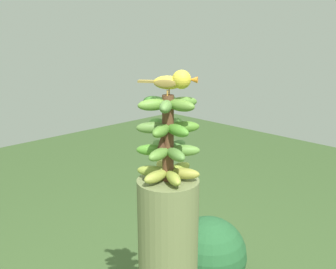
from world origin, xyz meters
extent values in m
cylinder|color=brown|center=(0.00, 0.00, 1.10)|extent=(0.04, 0.04, 0.32)
ellipsoid|color=#9B9A38|center=(-0.05, 0.03, 0.97)|extent=(0.12, 0.09, 0.04)
ellipsoid|color=#8B9E3B|center=(-0.05, -0.03, 0.97)|extent=(0.12, 0.10, 0.04)
ellipsoid|color=#939B3E|center=(0.00, -0.06, 0.97)|extent=(0.05, 0.12, 0.04)
ellipsoid|color=#95A13D|center=(0.05, -0.03, 0.97)|extent=(0.12, 0.09, 0.04)
ellipsoid|color=olive|center=(0.05, 0.03, 0.97)|extent=(0.12, 0.10, 0.04)
ellipsoid|color=#91A438|center=(0.00, 0.06, 0.97)|extent=(0.05, 0.12, 0.04)
ellipsoid|color=#4D8D2B|center=(-0.04, -0.04, 1.05)|extent=(0.11, 0.11, 0.04)
ellipsoid|color=#5C8936|center=(0.01, -0.06, 1.05)|extent=(0.07, 0.12, 0.04)
ellipsoid|color=#548138|center=(0.06, -0.02, 1.05)|extent=(0.12, 0.07, 0.04)
ellipsoid|color=#5D8C39|center=(0.04, 0.04, 1.05)|extent=(0.11, 0.11, 0.04)
ellipsoid|color=#4C7E38|center=(-0.01, 0.06, 1.05)|extent=(0.07, 0.12, 0.04)
ellipsoid|color=#518135|center=(-0.06, 0.02, 1.05)|extent=(0.12, 0.07, 0.04)
ellipsoid|color=#4B882B|center=(0.06, -0.01, 1.14)|extent=(0.12, 0.06, 0.04)
ellipsoid|color=#51852A|center=(0.04, 0.04, 1.14)|extent=(0.11, 0.12, 0.04)
ellipsoid|color=#518A34|center=(-0.02, 0.05, 1.14)|extent=(0.08, 0.12, 0.04)
ellipsoid|color=#4E8D33|center=(-0.06, 0.01, 1.14)|extent=(0.12, 0.06, 0.04)
ellipsoid|color=#59813A|center=(-0.04, -0.04, 1.14)|extent=(0.11, 0.12, 0.04)
ellipsoid|color=#52812E|center=(0.02, -0.05, 1.14)|extent=(0.08, 0.12, 0.04)
ellipsoid|color=#588131|center=(0.06, 0.01, 1.23)|extent=(0.12, 0.06, 0.04)
ellipsoid|color=#538130|center=(0.02, 0.05, 1.23)|extent=(0.08, 0.12, 0.04)
ellipsoid|color=#4C7B34|center=(-0.03, 0.04, 1.23)|extent=(0.10, 0.12, 0.04)
ellipsoid|color=#4A8D36|center=(-0.06, -0.01, 1.23)|extent=(0.12, 0.06, 0.04)
ellipsoid|color=#5C8A34|center=(-0.02, -0.05, 1.23)|extent=(0.08, 0.12, 0.04)
ellipsoid|color=#56803C|center=(0.03, -0.04, 1.23)|extent=(0.10, 0.12, 0.04)
cone|color=#4C2D1E|center=(0.00, -0.03, 1.09)|extent=(0.04, 0.04, 0.06)
cylinder|color=#C68933|center=(0.01, -0.01, 1.27)|extent=(0.01, 0.01, 0.02)
cylinder|color=#C68933|center=(-0.01, 0.01, 1.27)|extent=(0.01, 0.01, 0.02)
ellipsoid|color=gold|center=(0.00, 0.00, 1.30)|extent=(0.12, 0.10, 0.05)
ellipsoid|color=olive|center=(0.01, -0.02, 1.30)|extent=(0.07, 0.05, 0.03)
ellipsoid|color=olive|center=(-0.02, 0.02, 1.30)|extent=(0.07, 0.05, 0.03)
cube|color=olive|center=(-0.06, -0.04, 1.31)|extent=(0.06, 0.06, 0.01)
sphere|color=gold|center=(0.04, 0.03, 1.32)|extent=(0.07, 0.07, 0.07)
sphere|color=black|center=(0.03, 0.05, 1.32)|extent=(0.01, 0.01, 0.01)
cone|color=orange|center=(0.07, 0.05, 1.32)|extent=(0.04, 0.04, 0.02)
sphere|color=#23562D|center=(-0.24, 0.56, 0.26)|extent=(0.43, 0.43, 0.43)
camera|label=1|loc=(0.96, -0.95, 1.48)|focal=41.17mm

